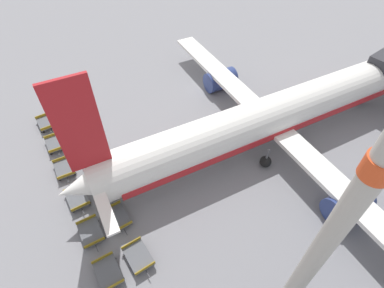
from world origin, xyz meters
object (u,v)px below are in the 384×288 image
(baggage_dolly_row_near_col_d, at_px, (77,198))
(baggage_dolly_row_near_col_f, at_px, (108,273))
(baggage_dolly_row_mid_a_col_b, at_px, (77,135))
(apron_light_mast, at_px, (307,269))
(baggage_dolly_row_near_col_c, at_px, (64,169))
(baggage_dolly_row_near_col_e, at_px, (91,232))
(baggage_dolly_row_near_col_b, at_px, (55,144))
(baggage_dolly_row_mid_a_col_d, at_px, (104,185))
(baggage_dolly_row_mid_a_col_c, at_px, (90,159))
(baggage_dolly_row_mid_a_col_f, at_px, (138,257))
(baggage_dolly_row_near_col_a, at_px, (46,123))
(baggage_dolly_row_mid_a_col_e, at_px, (118,218))
(airplane, at_px, (280,113))
(baggage_dolly_row_mid_a_col_a, at_px, (66,115))

(baggage_dolly_row_near_col_d, bearing_deg, baggage_dolly_row_near_col_f, -3.26)
(baggage_dolly_row_mid_a_col_b, distance_m, apron_light_mast, 29.45)
(baggage_dolly_row_near_col_c, bearing_deg, baggage_dolly_row_near_col_e, -3.20)
(baggage_dolly_row_near_col_b, distance_m, baggage_dolly_row_near_col_f, 16.44)
(baggage_dolly_row_near_col_c, distance_m, baggage_dolly_row_near_col_d, 4.27)
(baggage_dolly_row_near_col_e, distance_m, baggage_dolly_row_mid_a_col_b, 12.75)
(baggage_dolly_row_near_col_e, distance_m, baggage_dolly_row_near_col_f, 4.04)
(baggage_dolly_row_near_col_c, distance_m, baggage_dolly_row_mid_a_col_d, 4.95)
(baggage_dolly_row_near_col_b, bearing_deg, baggage_dolly_row_mid_a_col_d, 14.39)
(baggage_dolly_row_near_col_c, distance_m, baggage_dolly_row_mid_a_col_c, 2.65)
(baggage_dolly_row_near_col_f, height_order, baggage_dolly_row_mid_a_col_c, same)
(baggage_dolly_row_near_col_f, bearing_deg, baggage_dolly_row_mid_a_col_b, 168.06)
(baggage_dolly_row_near_col_c, relative_size, baggage_dolly_row_near_col_f, 1.01)
(baggage_dolly_row_near_col_b, xyz_separation_m, baggage_dolly_row_near_col_e, (12.38, -0.80, 0.00))
(baggage_dolly_row_near_col_e, height_order, baggage_dolly_row_mid_a_col_f, same)
(baggage_dolly_row_near_col_e, bearing_deg, baggage_dolly_row_near_col_d, 176.12)
(baggage_dolly_row_near_col_c, xyz_separation_m, baggage_dolly_row_mid_a_col_f, (12.56, 1.88, 0.00))
(baggage_dolly_row_mid_a_col_c, bearing_deg, baggage_dolly_row_near_col_c, -95.69)
(baggage_dolly_row_near_col_a, xyz_separation_m, baggage_dolly_row_near_col_f, (20.47, -1.20, 0.00))
(baggage_dolly_row_near_col_f, relative_size, baggage_dolly_row_mid_a_col_b, 1.01)
(baggage_dolly_row_near_col_d, height_order, baggage_dolly_row_mid_a_col_c, same)
(baggage_dolly_row_mid_a_col_c, bearing_deg, baggage_dolly_row_near_col_f, -15.20)
(baggage_dolly_row_near_col_c, distance_m, baggage_dolly_row_mid_a_col_e, 8.57)
(baggage_dolly_row_near_col_c, xyz_separation_m, baggage_dolly_row_near_col_f, (12.34, -0.65, 0.00))
(baggage_dolly_row_mid_a_col_f, relative_size, apron_light_mast, 0.14)
(airplane, bearing_deg, baggage_dolly_row_mid_a_col_c, -114.08)
(baggage_dolly_row_near_col_b, xyz_separation_m, baggage_dolly_row_mid_a_col_f, (16.63, 1.55, 0.00))
(baggage_dolly_row_mid_a_col_d, bearing_deg, baggage_dolly_row_near_col_b, -165.61)
(baggage_dolly_row_mid_a_col_b, relative_size, baggage_dolly_row_mid_a_col_f, 1.00)
(baggage_dolly_row_mid_a_col_d, xyz_separation_m, baggage_dolly_row_mid_a_col_e, (4.05, -0.45, 0.00))
(baggage_dolly_row_near_col_c, height_order, baggage_dolly_row_mid_a_col_c, same)
(airplane, relative_size, baggage_dolly_row_near_col_a, 14.20)
(baggage_dolly_row_mid_a_col_c, height_order, baggage_dolly_row_mid_a_col_e, same)
(baggage_dolly_row_near_col_a, height_order, baggage_dolly_row_mid_a_col_b, same)
(baggage_dolly_row_near_col_b, relative_size, baggage_dolly_row_near_col_e, 1.00)
(airplane, xyz_separation_m, baggage_dolly_row_near_col_e, (-0.38, -21.93, -2.96))
(baggage_dolly_row_mid_a_col_a, bearing_deg, baggage_dolly_row_mid_a_col_f, -2.89)
(apron_light_mast, bearing_deg, baggage_dolly_row_near_col_a, -170.91)
(baggage_dolly_row_mid_a_col_c, relative_size, baggage_dolly_row_mid_a_col_f, 1.02)
(baggage_dolly_row_near_col_f, distance_m, baggage_dolly_row_mid_a_col_a, 20.90)
(baggage_dolly_row_mid_a_col_d, xyz_separation_m, apron_light_mast, (18.07, 2.95, 12.87))
(baggage_dolly_row_near_col_a, xyz_separation_m, baggage_dolly_row_mid_a_col_c, (8.39, 2.08, 0.00))
(baggage_dolly_row_near_col_a, height_order, baggage_dolly_row_near_col_c, same)
(apron_light_mast, bearing_deg, baggage_dolly_row_near_col_d, -162.73)
(baggage_dolly_row_near_col_a, height_order, baggage_dolly_row_mid_a_col_c, same)
(airplane, distance_m, baggage_dolly_row_near_col_d, 22.30)
(baggage_dolly_row_near_col_d, xyz_separation_m, baggage_dolly_row_mid_a_col_b, (-8.28, 3.00, 0.00))
(baggage_dolly_row_mid_a_col_d, bearing_deg, baggage_dolly_row_near_col_e, -36.21)
(baggage_dolly_row_mid_a_col_b, xyz_separation_m, baggage_dolly_row_mid_a_col_c, (4.28, -0.18, 0.00))
(baggage_dolly_row_mid_a_col_b, relative_size, baggage_dolly_row_mid_a_col_e, 1.00)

